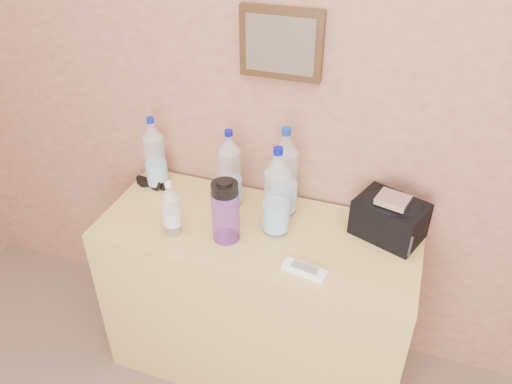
% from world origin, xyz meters
% --- Properties ---
extents(picture_frame, '(0.30, 0.03, 0.25)m').
position_xyz_m(picture_frame, '(-0.33, 1.98, 1.40)').
color(picture_frame, '#382311').
rests_on(picture_frame, room_shell).
extents(dresser, '(1.22, 0.51, 0.76)m').
position_xyz_m(dresser, '(-0.33, 1.73, 0.38)').
color(dresser, '#A3734B').
rests_on(dresser, ground).
extents(pet_large_a, '(0.09, 0.09, 0.32)m').
position_xyz_m(pet_large_a, '(-0.83, 1.87, 0.91)').
color(pet_large_a, silver).
rests_on(pet_large_a, dresser).
extents(pet_large_b, '(0.10, 0.10, 0.37)m').
position_xyz_m(pet_large_b, '(-0.27, 1.87, 0.93)').
color(pet_large_b, white).
rests_on(pet_large_b, dresser).
extents(pet_large_c, '(0.09, 0.09, 0.33)m').
position_xyz_m(pet_large_c, '(-0.49, 1.86, 0.91)').
color(pet_large_c, silver).
rests_on(pet_large_c, dresser).
extents(pet_large_d, '(0.10, 0.10, 0.36)m').
position_xyz_m(pet_large_d, '(-0.26, 1.74, 0.92)').
color(pet_large_d, '#C6E8F5').
rests_on(pet_large_d, dresser).
extents(pet_small, '(0.06, 0.06, 0.23)m').
position_xyz_m(pet_small, '(-0.62, 1.60, 0.86)').
color(pet_small, silver).
rests_on(pet_small, dresser).
extents(nalgene_bottle, '(0.10, 0.10, 0.25)m').
position_xyz_m(nalgene_bottle, '(-0.42, 1.64, 0.89)').
color(nalgene_bottle, purple).
rests_on(nalgene_bottle, dresser).
extents(sunglasses, '(0.14, 0.06, 0.04)m').
position_xyz_m(sunglasses, '(-0.85, 1.85, 0.78)').
color(sunglasses, black).
rests_on(sunglasses, dresser).
extents(ac_remote, '(0.16, 0.07, 0.02)m').
position_xyz_m(ac_remote, '(-0.10, 1.55, 0.77)').
color(ac_remote, silver).
rests_on(ac_remote, dresser).
extents(toiletry_bag, '(0.29, 0.25, 0.17)m').
position_xyz_m(toiletry_bag, '(0.14, 1.85, 0.85)').
color(toiletry_bag, black).
rests_on(toiletry_bag, dresser).
extents(foil_packet, '(0.13, 0.11, 0.02)m').
position_xyz_m(foil_packet, '(0.14, 1.83, 0.94)').
color(foil_packet, silver).
rests_on(foil_packet, toiletry_bag).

